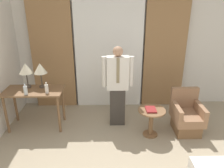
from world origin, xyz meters
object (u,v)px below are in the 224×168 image
object	(u,v)px
table_lamp_left	(26,69)
bottle_near_edge	(47,89)
desk	(34,96)
table_lamp_right	(40,69)
side_table	(151,118)
book	(151,109)
armchair	(186,116)
bottle_by_lamp	(25,90)
person	(118,84)

from	to	relation	value
table_lamp_left	bottle_near_edge	world-z (taller)	table_lamp_left
desk	table_lamp_right	bearing A→B (deg)	45.10
side_table	desk	bearing A→B (deg)	170.90
desk	side_table	size ratio (longest dim) A/B	2.07
table_lamp_right	book	xyz separation A→B (m)	(2.07, -0.51, -0.62)
armchair	side_table	world-z (taller)	armchair
table_lamp_left	book	size ratio (longest dim) A/B	2.03
desk	table_lamp_left	size ratio (longest dim) A/B	2.27
desk	table_lamp_right	xyz separation A→B (m)	(0.14, 0.14, 0.51)
armchair	bottle_near_edge	bearing A→B (deg)	178.50
armchair	book	size ratio (longest dim) A/B	3.37
table_lamp_right	bottle_near_edge	bearing A→B (deg)	-59.89
table_lamp_right	armchair	distance (m)	2.96
bottle_by_lamp	side_table	size ratio (longest dim) A/B	0.38
armchair	side_table	xyz separation A→B (m)	(-0.71, -0.14, 0.06)
table_lamp_right	book	distance (m)	2.22
book	armchair	bearing A→B (deg)	12.33
bottle_by_lamp	book	world-z (taller)	bottle_by_lamp
bottle_near_edge	armchair	distance (m)	2.71
desk	side_table	xyz separation A→B (m)	(2.24, -0.36, -0.30)
table_lamp_right	bottle_by_lamp	bearing A→B (deg)	-121.39
desk	person	distance (m)	1.64
book	table_lamp_left	bearing A→B (deg)	167.69
person	book	size ratio (longest dim) A/B	6.72
table_lamp_left	book	xyz separation A→B (m)	(2.35, -0.51, -0.62)
table_lamp_right	armchair	world-z (taller)	table_lamp_right
bottle_by_lamp	side_table	world-z (taller)	bottle_by_lamp
table_lamp_left	bottle_by_lamp	distance (m)	0.45
desk	armchair	distance (m)	2.98
desk	bottle_near_edge	distance (m)	0.40
table_lamp_left	bottle_near_edge	xyz separation A→B (m)	(0.44, -0.28, -0.29)
bottle_near_edge	person	world-z (taller)	person
bottle_near_edge	person	size ratio (longest dim) A/B	0.13
bottle_by_lamp	book	distance (m)	2.31
table_lamp_right	table_lamp_left	bearing A→B (deg)	180.00
book	bottle_near_edge	bearing A→B (deg)	173.12
bottle_near_edge	book	size ratio (longest dim) A/B	0.87
bottle_near_edge	side_table	size ratio (longest dim) A/B	0.39
bottle_near_edge	book	xyz separation A→B (m)	(1.91, -0.23, -0.33)
bottle_by_lamp	side_table	distance (m)	2.37
bottle_by_lamp	book	bearing A→B (deg)	-4.40
desk	bottle_by_lamp	world-z (taller)	bottle_by_lamp
person	armchair	xyz separation A→B (m)	(1.33, -0.27, -0.58)
desk	bottle_near_edge	xyz separation A→B (m)	(0.30, -0.14, 0.22)
armchair	book	distance (m)	0.79
bottle_by_lamp	person	xyz separation A→B (m)	(1.69, 0.26, 0.00)
table_lamp_left	bottle_by_lamp	xyz separation A→B (m)	(0.07, -0.34, -0.29)
table_lamp_left	bottle_by_lamp	size ratio (longest dim) A/B	2.40
table_lamp_left	person	world-z (taller)	person
book	bottle_by_lamp	bearing A→B (deg)	175.60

